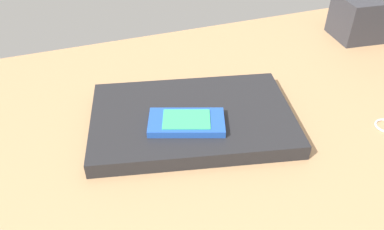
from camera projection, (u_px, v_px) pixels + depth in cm
name	position (u px, v px, depth cm)	size (l,w,h in cm)	color
desk_surface	(257.00, 136.00, 64.74)	(120.00, 80.00, 3.00)	#9E7751
laptop_closed	(192.00, 119.00, 64.09)	(32.80, 21.06, 2.51)	black
cell_phone_on_laptop	(186.00, 122.00, 60.34)	(13.26, 9.93, 1.25)	#1E479E
desk_organizer	(365.00, 17.00, 88.60)	(13.23, 9.99, 9.44)	#2D2D33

